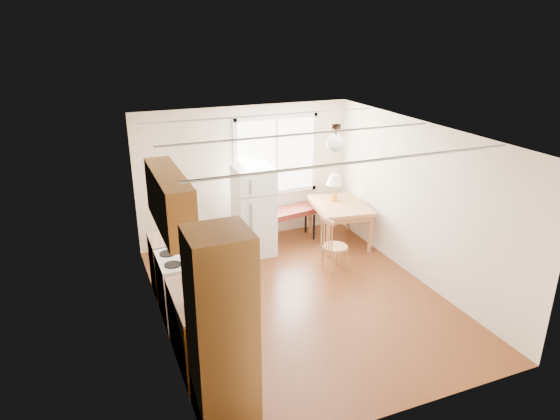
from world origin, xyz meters
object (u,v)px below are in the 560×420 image
dining_table (340,209)px  chair (331,242)px  bench (284,214)px  refrigerator (254,211)px

dining_table → chair: 1.23m
bench → dining_table: 1.04m
refrigerator → chair: refrigerator is taller
dining_table → chair: (-0.70, -1.00, -0.12)m
bench → chair: bearing=-91.7°
bench → dining_table: (0.92, -0.47, 0.13)m
refrigerator → dining_table: bearing=-4.9°
dining_table → bench: bearing=161.7°
chair → dining_table: bearing=48.7°
refrigerator → dining_table: (1.60, -0.18, -0.13)m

